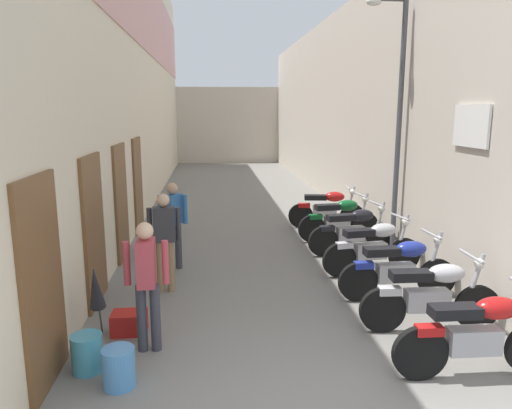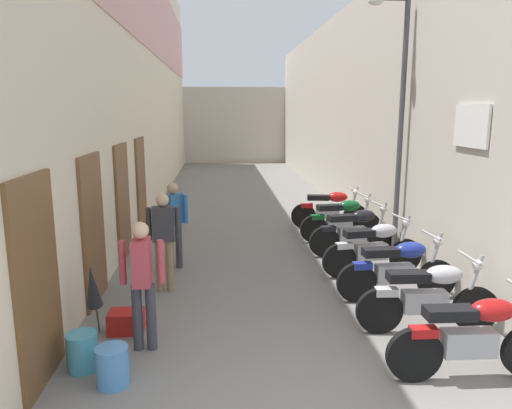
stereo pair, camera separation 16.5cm
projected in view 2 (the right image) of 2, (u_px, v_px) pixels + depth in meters
ground_plane at (251, 214)px, 13.15m from camera, size 38.53×38.53×0.00m
building_left at (148, 69)px, 14.06m from camera, size 0.45×22.53×7.95m
building_right at (341, 110)px, 14.77m from camera, size 0.45×22.53×5.68m
building_far_end at (234, 125)px, 26.71m from camera, size 8.47×2.00×4.05m
motorcycle_nearest at (475, 335)px, 4.99m from camera, size 1.85×0.58×1.04m
motorcycle_second at (429, 296)px, 6.07m from camera, size 1.85×0.58×1.04m
motorcycle_third at (398, 268)px, 7.12m from camera, size 1.85×0.58×1.04m
motorcycle_fourth at (374, 247)px, 8.23m from camera, size 1.84×0.58×1.04m
motorcycle_fifth at (355, 230)px, 9.39m from camera, size 1.84×0.58×1.04m
motorcycle_sixth at (342, 219)px, 10.39m from camera, size 1.85×0.58×1.04m
motorcycle_seventh at (330, 208)px, 11.48m from camera, size 1.84×0.58×1.04m
pedestrian_by_doorway at (142, 276)px, 5.55m from camera, size 0.52×0.35×1.57m
pedestrian_mid_alley at (164, 235)px, 7.42m from camera, size 0.52×0.23×1.57m
pedestrian_further_down at (174, 219)px, 8.52m from camera, size 0.52×0.39×1.57m
water_jug_near_door at (82, 351)px, 5.25m from camera, size 0.34×0.34×0.42m
water_jug_beside_first at (112, 366)px, 4.94m from camera, size 0.34×0.34×0.42m
plastic_crate at (126, 322)px, 6.15m from camera, size 0.44×0.32×0.28m
umbrella_leaning at (93, 287)px, 5.87m from camera, size 0.20×0.35×0.97m
street_lamp at (397, 110)px, 8.94m from camera, size 0.79×0.18×4.84m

